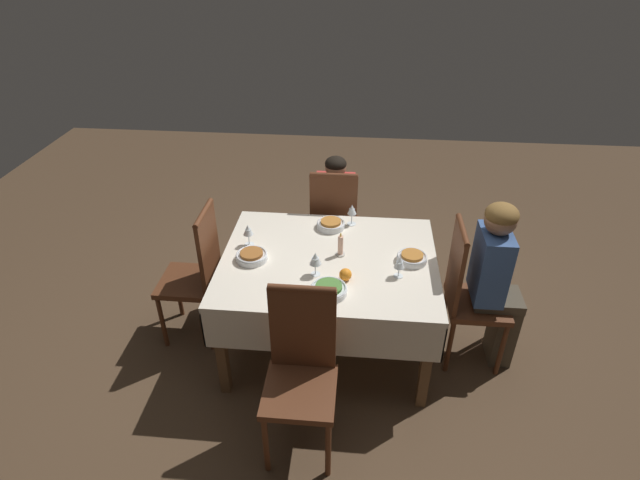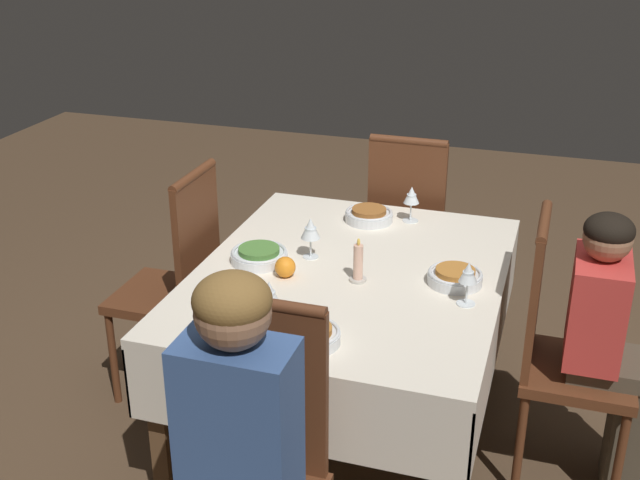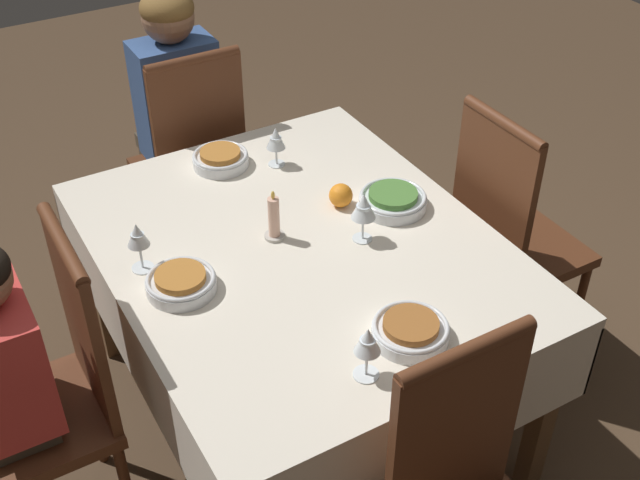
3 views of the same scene
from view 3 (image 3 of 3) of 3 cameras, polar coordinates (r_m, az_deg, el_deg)
ground_plane at (r=2.86m, az=-1.22°, el=-12.01°), size 8.00×8.00×0.00m
dining_table at (r=2.41m, az=-1.42°, el=-1.99°), size 1.36×1.09×0.73m
chair_west at (r=3.14m, az=-8.98°, el=5.72°), size 0.38×0.38×1.01m
chair_south at (r=2.30m, az=-18.16°, el=-9.92°), size 0.38×0.38×1.01m
chair_north at (r=2.78m, az=13.28°, el=0.48°), size 0.38×0.38×1.01m
person_adult_denim at (r=3.21m, az=-10.28°, el=8.82°), size 0.34×0.30×1.18m
bowl_west at (r=2.72m, az=-7.09°, el=5.79°), size 0.19×0.19×0.06m
wine_glass_west at (r=2.68m, az=-3.17°, el=7.17°), size 0.06×0.06×0.14m
bowl_south at (r=2.21m, az=-9.86°, el=-2.97°), size 0.19×0.19×0.06m
wine_glass_south at (r=2.26m, az=-12.84°, el=0.22°), size 0.06×0.06×0.15m
bowl_north at (r=2.51m, az=5.20°, el=2.87°), size 0.21×0.21×0.06m
wine_glass_north at (r=2.31m, az=3.11°, el=2.32°), size 0.07×0.07×0.16m
bowl_east at (r=2.05m, az=6.45°, el=-6.39°), size 0.20×0.20×0.06m
wine_glass_east at (r=1.89m, az=3.40°, el=-7.28°), size 0.07×0.07×0.15m
candle_centerpiece at (r=2.35m, az=-3.29°, el=1.41°), size 0.06×0.06×0.16m
orange_fruit at (r=2.50m, az=1.49°, el=3.19°), size 0.08×0.08×0.08m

